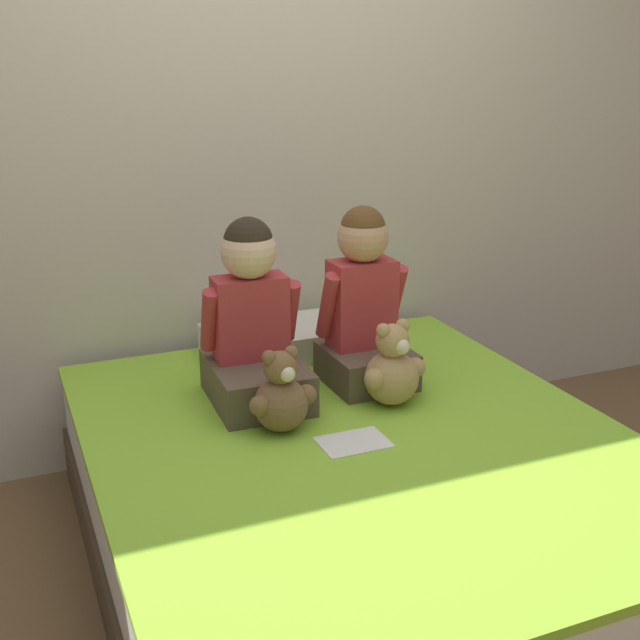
% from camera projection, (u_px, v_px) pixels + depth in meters
% --- Properties ---
extents(ground_plane, '(14.00, 14.00, 0.00)m').
position_uv_depth(ground_plane, '(358.00, 564.00, 2.64)').
color(ground_plane, brown).
extents(wall_behind_bed, '(8.00, 0.06, 2.50)m').
position_uv_depth(wall_behind_bed, '(249.00, 146.00, 3.17)').
color(wall_behind_bed, beige).
rests_on(wall_behind_bed, ground_plane).
extents(bed, '(1.64, 1.94, 0.47)m').
position_uv_depth(bed, '(359.00, 502.00, 2.57)').
color(bed, '#473828').
rests_on(bed, ground_plane).
extents(child_on_left, '(0.34, 0.41, 0.63)m').
position_uv_depth(child_on_left, '(253.00, 327.00, 2.69)').
color(child_on_left, brown).
rests_on(child_on_left, bed).
extents(child_on_right, '(0.32, 0.31, 0.64)m').
position_uv_depth(child_on_right, '(364.00, 305.00, 2.83)').
color(child_on_right, brown).
rests_on(child_on_right, bed).
extents(teddy_bear_held_by_left_child, '(0.23, 0.17, 0.27)m').
position_uv_depth(teddy_bear_held_by_left_child, '(281.00, 396.00, 2.49)').
color(teddy_bear_held_by_left_child, brown).
rests_on(teddy_bear_held_by_left_child, bed).
extents(teddy_bear_held_by_right_child, '(0.24, 0.19, 0.29)m').
position_uv_depth(teddy_bear_held_by_right_child, '(392.00, 370.00, 2.68)').
color(teddy_bear_held_by_right_child, tan).
rests_on(teddy_bear_held_by_right_child, bed).
extents(pillow_at_headboard, '(0.54, 0.34, 0.11)m').
position_uv_depth(pillow_at_headboard, '(276.00, 341.00, 3.15)').
color(pillow_at_headboard, silver).
rests_on(pillow_at_headboard, bed).
extents(sign_card, '(0.21, 0.15, 0.00)m').
position_uv_depth(sign_card, '(353.00, 442.00, 2.45)').
color(sign_card, white).
rests_on(sign_card, bed).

